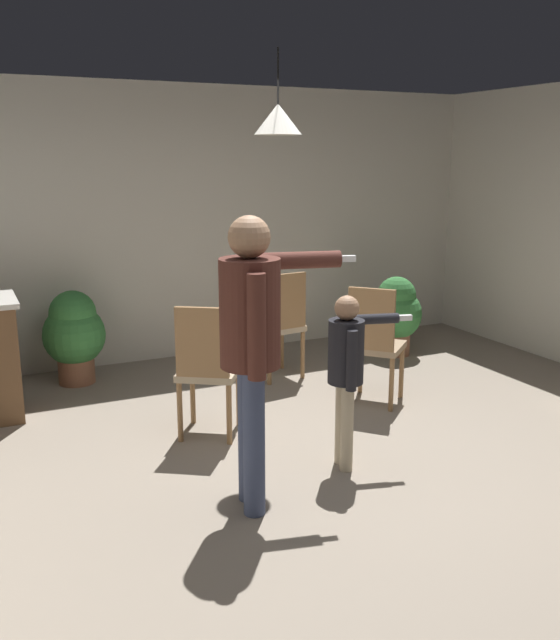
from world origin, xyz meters
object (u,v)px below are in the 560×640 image
person_adult (253,332)px  dining_chair_centre_back (207,366)px  person_child (347,362)px  dining_chair_near_wall (374,341)px  dining_chair_by_counter (280,321)px  potted_plant_corner (396,312)px  potted_plant_by_wall (74,333)px

person_adult → dining_chair_centre_back: (0.10, 1.09, -0.51)m
dining_chair_centre_back → person_child: bearing=-19.5°
dining_chair_centre_back → person_adult: bearing=-62.4°
person_child → dining_chair_near_wall: (0.81, 0.93, -0.17)m
dining_chair_near_wall → dining_chair_centre_back: size_ratio=1.00×
person_child → dining_chair_centre_back: 1.09m
dining_chair_by_counter → dining_chair_near_wall: size_ratio=1.00×
person_child → dining_chair_near_wall: person_child is taller
dining_chair_by_counter → potted_plant_corner: bearing=1.8°
person_adult → potted_plant_corner: person_adult is taller
dining_chair_near_wall → potted_plant_by_wall: bearing=-169.6°
person_child → dining_chair_centre_back: person_child is taller
dining_chair_by_counter → potted_plant_by_wall: 1.86m
dining_chair_near_wall → potted_plant_corner: 1.55m
dining_chair_by_counter → potted_plant_corner: 1.44m
person_adult → dining_chair_by_counter: person_adult is taller
person_adult → dining_chair_by_counter: size_ratio=1.70×
person_adult → potted_plant_by_wall: (-0.56, 2.79, -0.59)m
person_adult → dining_chair_centre_back: size_ratio=1.70×
person_adult → dining_chair_near_wall: bearing=139.3°
dining_chair_centre_back → dining_chair_by_counter: bearing=76.8°
dining_chair_near_wall → potted_plant_by_wall: (-2.13, 1.63, -0.08)m
person_child → dining_chair_near_wall: 1.24m
person_child → potted_plant_by_wall: (-1.32, 2.56, -0.25)m
person_adult → potted_plant_corner: 3.54m
person_adult → dining_chair_by_counter: 2.47m
dining_chair_by_counter → potted_plant_by_wall: (-1.73, 0.67, -0.08)m
dining_chair_centre_back → potted_plant_corner: (2.49, 1.24, -0.09)m
dining_chair_by_counter → dining_chair_centre_back: 1.48m
dining_chair_near_wall → potted_plant_corner: (1.02, 1.17, -0.09)m
dining_chair_near_wall → potted_plant_by_wall: size_ratio=1.17×
potted_plant_corner → potted_plant_by_wall: 3.18m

